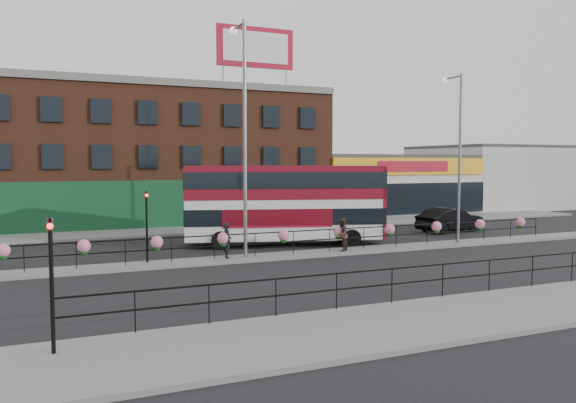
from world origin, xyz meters
name	(u,v)px	position (x,y,z in m)	size (l,w,h in m)	color
ground	(312,255)	(0.00, 0.00, 0.00)	(120.00, 120.00, 0.00)	black
south_pavement	(483,313)	(0.00, -12.00, 0.07)	(60.00, 4.00, 0.15)	slate
north_pavement	(237,228)	(0.00, 12.00, 0.07)	(60.00, 4.00, 0.15)	slate
median	(312,254)	(0.00, 0.00, 0.07)	(60.00, 1.60, 0.15)	slate
yellow_line_inner	(435,298)	(0.00, -9.70, 0.01)	(60.00, 0.10, 0.01)	gold
yellow_line_outer	(438,299)	(0.00, -9.88, 0.01)	(60.00, 0.10, 0.01)	gold
brick_building	(157,156)	(-4.00, 19.96, 5.13)	(25.00, 12.21, 10.30)	brown
supermarket	(374,184)	(16.00, 19.90, 2.65)	(15.00, 12.25, 5.30)	silver
warehouse_east	(496,177)	(30.75, 20.00, 3.15)	(14.50, 12.00, 6.30)	#B9B9B4
billboard	(256,48)	(2.50, 14.99, 13.18)	(6.00, 0.29, 4.40)	maroon
median_railing	(312,234)	(0.00, 0.00, 1.05)	(30.04, 0.56, 1.23)	black
south_railing	(392,278)	(-2.00, -10.10, 0.96)	(20.04, 0.05, 1.12)	black
double_decker_bus	(285,196)	(0.13, 3.68, 2.73)	(11.28, 5.51, 4.45)	silver
car	(450,220)	(12.61, 4.94, 0.80)	(5.07, 2.41, 1.61)	black
pedestrian_a	(227,240)	(-4.37, 0.05, 0.98)	(0.43, 0.63, 1.67)	black
pedestrian_b	(342,235)	(1.57, -0.26, 0.98)	(1.02, 1.02, 1.67)	#352721
lamp_column_west	(243,118)	(-3.47, 0.32, 6.73)	(0.40, 1.95, 11.11)	slate
lamp_column_east	(457,143)	(9.00, 0.08, 5.69)	(0.34, 1.64, 9.35)	slate
traffic_light_south	(51,256)	(-12.00, -11.01, 2.47)	(0.15, 0.28, 3.65)	black
traffic_light_median	(147,211)	(-8.00, 0.39, 2.47)	(0.15, 0.28, 3.65)	black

